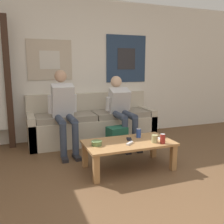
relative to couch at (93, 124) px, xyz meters
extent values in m
plane|color=brown|center=(-0.15, -2.53, -0.30)|extent=(18.00, 18.00, 0.00)
cube|color=white|center=(-0.15, 0.35, 0.97)|extent=(10.00, 0.05, 2.55)
cube|color=beige|center=(-0.68, 0.31, 1.15)|extent=(0.78, 0.01, 0.70)
cube|color=silver|center=(-0.68, 0.31, 1.15)|extent=(0.35, 0.01, 0.32)
cube|color=navy|center=(0.79, 0.31, 1.19)|extent=(0.83, 0.01, 0.91)
cube|color=#2D2D33|center=(0.79, 0.31, 1.19)|extent=(0.37, 0.01, 0.41)
cube|color=#382319|center=(-1.38, 0.12, 0.72)|extent=(0.10, 0.10, 2.05)
cube|color=beige|center=(0.00, 0.26, 0.12)|extent=(2.27, 0.13, 0.85)
cube|color=beige|center=(0.00, -0.09, -0.09)|extent=(2.27, 0.56, 0.43)
cube|color=beige|center=(-1.07, -0.09, -0.03)|extent=(0.12, 0.56, 0.55)
cube|color=beige|center=(1.07, -0.09, -0.03)|extent=(0.12, 0.56, 0.55)
cube|color=gray|center=(-0.51, -0.09, 0.18)|extent=(0.99, 0.52, 0.10)
cube|color=gray|center=(0.51, -0.09, 0.18)|extent=(0.99, 0.52, 0.10)
cube|color=#B27F4C|center=(0.09, -1.38, 0.05)|extent=(1.17, 0.63, 0.03)
cube|color=#B27F4C|center=(-0.44, -1.13, -0.13)|extent=(0.07, 0.07, 0.34)
cube|color=#B27F4C|center=(0.62, -1.13, -0.13)|extent=(0.07, 0.07, 0.34)
cube|color=#B27F4C|center=(-0.44, -1.64, -0.13)|extent=(0.07, 0.07, 0.34)
cube|color=#B27F4C|center=(0.62, -1.64, -0.13)|extent=(0.07, 0.07, 0.34)
cylinder|color=#384256|center=(-0.67, -0.52, 0.23)|extent=(0.11, 0.42, 0.11)
cylinder|color=#384256|center=(-0.67, -0.73, -0.02)|extent=(0.10, 0.10, 0.51)
cube|color=#232328|center=(-0.67, -0.80, -0.28)|extent=(0.11, 0.25, 0.05)
cylinder|color=#384256|center=(-0.49, -0.52, 0.23)|extent=(0.11, 0.42, 0.11)
cylinder|color=#384256|center=(-0.49, -0.73, -0.02)|extent=(0.10, 0.10, 0.51)
cube|color=#232328|center=(-0.49, -0.80, -0.28)|extent=(0.11, 0.25, 0.05)
cube|color=silver|center=(-0.58, -0.24, 0.49)|extent=(0.34, 0.35, 0.58)
sphere|color=tan|center=(-0.58, -0.14, 0.89)|extent=(0.20, 0.20, 0.20)
cylinder|color=silver|center=(-0.77, -0.24, 0.45)|extent=(0.08, 0.12, 0.30)
cylinder|color=silver|center=(-0.38, -0.24, 0.45)|extent=(0.08, 0.12, 0.30)
cylinder|color=#384256|center=(0.32, -0.52, 0.23)|extent=(0.11, 0.42, 0.11)
cylinder|color=#384256|center=(0.32, -0.73, -0.02)|extent=(0.10, 0.10, 0.51)
cube|color=#232328|center=(0.32, -0.80, -0.28)|extent=(0.11, 0.25, 0.05)
cylinder|color=#384256|center=(0.50, -0.52, 0.23)|extent=(0.11, 0.42, 0.11)
cylinder|color=#384256|center=(0.50, -0.73, -0.02)|extent=(0.10, 0.10, 0.51)
cube|color=#232328|center=(0.50, -0.80, -0.28)|extent=(0.11, 0.25, 0.05)
cube|color=silver|center=(0.41, -0.24, 0.44)|extent=(0.35, 0.36, 0.49)
sphere|color=beige|center=(0.41, -0.12, 0.78)|extent=(0.20, 0.20, 0.20)
cylinder|color=silver|center=(0.21, -0.23, 0.40)|extent=(0.08, 0.12, 0.25)
cylinder|color=silver|center=(0.60, -0.23, 0.40)|extent=(0.08, 0.12, 0.25)
cube|color=#1E5642|center=(0.19, -0.72, -0.10)|extent=(0.32, 0.27, 0.40)
cube|color=#1E5642|center=(0.20, -0.82, -0.19)|extent=(0.22, 0.11, 0.18)
cylinder|color=#607F47|center=(-0.35, -1.38, 0.09)|extent=(0.13, 0.13, 0.05)
torus|color=#607F47|center=(-0.35, -1.38, 0.12)|extent=(0.14, 0.14, 0.02)
cylinder|color=tan|center=(0.39, -1.54, 0.12)|extent=(0.08, 0.08, 0.10)
cylinder|color=black|center=(0.39, -1.54, 0.17)|extent=(0.00, 0.00, 0.01)
cylinder|color=#28479E|center=(0.30, -1.25, 0.13)|extent=(0.07, 0.07, 0.12)
cylinder|color=silver|center=(0.30, -1.25, 0.19)|extent=(0.06, 0.06, 0.00)
cylinder|color=maroon|center=(0.47, -1.60, 0.13)|extent=(0.07, 0.07, 0.12)
cylinder|color=silver|center=(0.47, -1.60, 0.19)|extent=(0.06, 0.06, 0.00)
cube|color=white|center=(0.06, -1.49, 0.08)|extent=(0.13, 0.12, 0.02)
cylinder|color=#333842|center=(0.08, -1.47, 0.09)|extent=(0.01, 0.01, 0.00)
cube|color=white|center=(0.52, -1.48, 0.08)|extent=(0.04, 0.14, 0.02)
cylinder|color=#333842|center=(0.52, -1.45, 0.09)|extent=(0.01, 0.01, 0.00)
cube|color=black|center=(0.13, -1.29, 0.07)|extent=(0.11, 0.15, 0.01)
cube|color=black|center=(0.13, -1.29, 0.08)|extent=(0.10, 0.14, 0.00)
camera|label=1|loc=(-1.24, -4.27, 1.05)|focal=40.00mm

